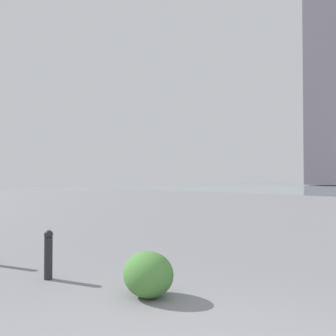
% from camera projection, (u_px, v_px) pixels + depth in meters
% --- Properties ---
extents(bollard_near, '(0.13, 0.13, 0.72)m').
position_uv_depth(bollard_near, '(48.00, 253.00, 5.27)').
color(bollard_near, '#232328').
rests_on(bollard_near, ground).
extents(shrub_low, '(0.67, 0.60, 0.57)m').
position_uv_depth(shrub_low, '(148.00, 274.00, 4.49)').
color(shrub_low, '#477F38').
rests_on(shrub_low, ground).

